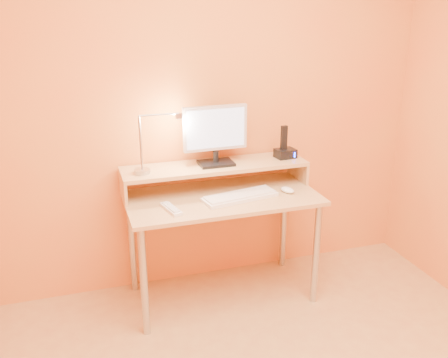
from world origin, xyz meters
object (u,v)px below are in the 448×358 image
object	(u,v)px
mouse	(287,190)
remote_control	(171,209)
lamp_base	(142,171)
keyboard	(240,197)
monitor_panel	(215,128)
phone_dock	(285,153)

from	to	relation	value
mouse	remote_control	distance (m)	0.77
mouse	remote_control	world-z (taller)	mouse
remote_control	lamp_base	bearing A→B (deg)	102.64
lamp_base	mouse	size ratio (longest dim) A/B	0.96
mouse	keyboard	bearing A→B (deg)	159.56
monitor_panel	remote_control	bearing A→B (deg)	-143.21
mouse	phone_dock	bearing A→B (deg)	49.00
monitor_panel	keyboard	bearing A→B (deg)	-72.23
mouse	remote_control	bearing A→B (deg)	162.56
keyboard	remote_control	xyz separation A→B (m)	(-0.44, -0.05, -0.00)
lamp_base	remote_control	bearing A→B (deg)	-64.03
monitor_panel	lamp_base	world-z (taller)	monitor_panel
lamp_base	phone_dock	bearing A→B (deg)	1.78
phone_dock	keyboard	world-z (taller)	phone_dock
mouse	monitor_panel	bearing A→B (deg)	128.82
phone_dock	remote_control	size ratio (longest dim) A/B	0.65
keyboard	remote_control	distance (m)	0.45
lamp_base	monitor_panel	bearing A→B (deg)	4.78
keyboard	remote_control	size ratio (longest dim) A/B	2.35
remote_control	monitor_panel	bearing A→B (deg)	25.34
monitor_panel	lamp_base	xyz separation A→B (m)	(-0.48, -0.04, -0.23)
monitor_panel	phone_dock	xyz separation A→B (m)	(0.49, -0.01, -0.21)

